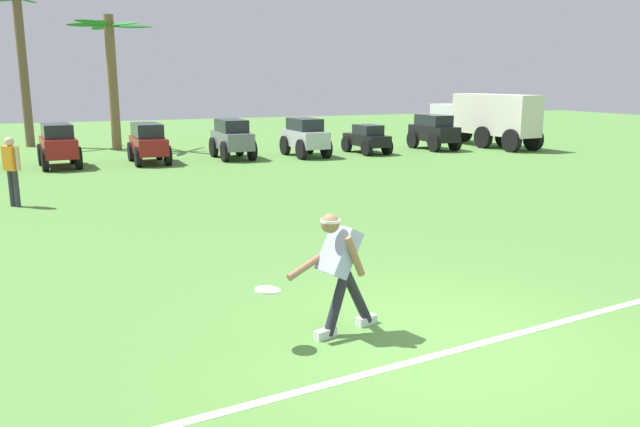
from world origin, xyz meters
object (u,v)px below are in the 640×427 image
teammate_near_sideline (12,165)px  parked_car_slot_e (305,136)px  parked_car_slot_d (232,138)px  parked_car_slot_g (434,131)px  frisbee_in_flight (268,290)px  parked_car_slot_f (367,139)px  parked_car_slot_b (58,144)px  palm_tree_left_of_centre (22,59)px  box_truck (486,117)px  palm_tree_right_of_centre (112,70)px  frisbee_thrower (340,266)px  parked_car_slot_c (148,142)px

teammate_near_sideline → parked_car_slot_e: (9.45, 6.18, -0.20)m
parked_car_slot_d → parked_car_slot_g: bearing=-1.8°
frisbee_in_flight → parked_car_slot_f: (9.14, 15.56, -0.07)m
parked_car_slot_b → palm_tree_left_of_centre: bearing=98.2°
teammate_near_sideline → parked_car_slot_e: teammate_near_sideline is taller
parked_car_slot_d → parked_car_slot_g: size_ratio=1.00×
frisbee_in_flight → palm_tree_left_of_centre: palm_tree_left_of_centre is taller
parked_car_slot_e → box_truck: 8.43m
parked_car_slot_d → palm_tree_right_of_centre: size_ratio=0.45×
parked_car_slot_g → teammate_near_sideline: bearing=-157.3°
parked_car_slot_b → palm_tree_left_of_centre: palm_tree_left_of_centre is taller
frisbee_thrower → palm_tree_right_of_centre: (-0.49, 20.62, 2.38)m
frisbee_thrower → palm_tree_right_of_centre: bearing=91.4°
palm_tree_right_of_centre → frisbee_thrower: bearing=-88.6°
parked_car_slot_e → palm_tree_left_of_centre: size_ratio=0.38×
parked_car_slot_e → palm_tree_left_of_centre: (-9.50, 7.72, 2.89)m
parked_car_slot_e → parked_car_slot_c: bearing=176.4°
parked_car_slot_g → box_truck: (2.72, 0.23, 0.49)m
frisbee_in_flight → palm_tree_left_of_centre: (-2.93, 23.28, 2.99)m
parked_car_slot_g → palm_tree_left_of_centre: bearing=153.5°
parked_car_slot_d → parked_car_slot_g: (8.34, -0.26, 0.00)m
frisbee_in_flight → parked_car_slot_g: 19.93m
parked_car_slot_c → box_truck: box_truck is taller
parked_car_slot_e → parked_car_slot_g: 5.69m
parked_car_slot_b → palm_tree_left_of_centre: (-1.06, 7.34, 2.89)m
parked_car_slot_b → palm_tree_right_of_centre: bearing=64.8°
parked_car_slot_b → box_truck: box_truck is taller
frisbee_thrower → frisbee_in_flight: size_ratio=4.55×
parked_car_slot_f → box_truck: 5.89m
teammate_near_sideline → parked_car_slot_f: size_ratio=0.69×
frisbee_in_flight → parked_car_slot_c: bearing=86.5°
teammate_near_sideline → parked_car_slot_g: 16.41m
frisbee_thrower → parked_car_slot_b: (-2.71, 15.90, -0.05)m
parked_car_slot_g → box_truck: bearing=4.7°
frisbee_in_flight → palm_tree_left_of_centre: bearing=97.2°
box_truck → teammate_near_sideline: bearing=-159.8°
parked_car_slot_f → box_truck: size_ratio=0.38×
box_truck → parked_car_slot_b: bearing=180.0°
palm_tree_left_of_centre → palm_tree_right_of_centre: palm_tree_left_of_centre is taller
palm_tree_left_of_centre → frisbee_thrower: bearing=-80.8°
parked_car_slot_g → palm_tree_right_of_centre: (-11.91, 4.95, 2.43)m
frisbee_thrower → box_truck: size_ratio=0.23×
parked_car_slot_g → parked_car_slot_e: bearing=-178.5°
parked_car_slot_b → parked_car_slot_d: size_ratio=1.02×
teammate_near_sideline → parked_car_slot_b: teammate_near_sideline is taller
frisbee_in_flight → parked_car_slot_g: parked_car_slot_g is taller
teammate_near_sideline → parked_car_slot_f: bearing=27.2°
parked_car_slot_b → frisbee_thrower: bearing=-80.3°
parked_car_slot_e → parked_car_slot_g: same height
teammate_near_sideline → parked_car_slot_b: (1.01, 6.56, -0.20)m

